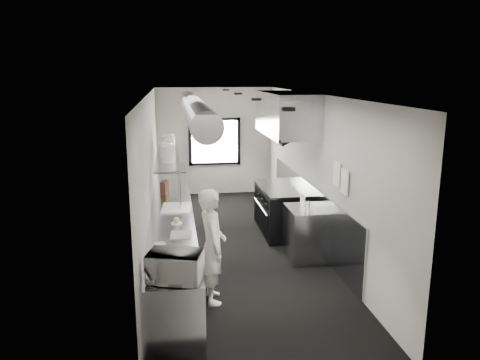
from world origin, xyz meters
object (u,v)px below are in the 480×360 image
object	(u,v)px
squeeze_bottle_d	(303,201)
squeeze_bottle_e	(302,199)
squeeze_bottle_c	(303,203)
microwave	(175,266)
cutting_board	(176,208)
knife_block	(164,187)
pass_shelf	(168,158)
plate_stack_d	(168,142)
line_cook	(212,246)
prep_counter	(172,236)
deli_tub_b	(160,247)
range	(281,209)
deli_tub_a	(159,252)
plate_stack_c	(168,145)
exhaust_hood	(286,114)
squeeze_bottle_a	(309,207)
bottle_station	(306,233)
plate_stack_b	(166,150)
plate_stack_a	(169,154)
squeeze_bottle_b	(305,206)
small_plate	(177,223)
far_work_table	(172,185)

from	to	relation	value
squeeze_bottle_d	squeeze_bottle_e	distance (m)	0.10
squeeze_bottle_c	microwave	bearing A→B (deg)	-131.05
cutting_board	knife_block	bearing A→B (deg)	101.34
pass_shelf	plate_stack_d	bearing A→B (deg)	89.60
line_cook	squeeze_bottle_c	size ratio (longest dim) A/B	8.45
prep_counter	deli_tub_b	bearing A→B (deg)	-94.86
range	deli_tub_a	distance (m)	4.00
deli_tub_b	cutting_board	size ratio (longest dim) A/B	0.24
deli_tub_b	plate_stack_c	bearing A→B (deg)	88.05
plate_stack_c	squeeze_bottle_c	xyz separation A→B (m)	(2.26, -1.96, -0.75)
deli_tub_b	knife_block	size ratio (longest dim) A/B	0.61
line_cook	prep_counter	bearing A→B (deg)	16.31
exhaust_hood	range	world-z (taller)	exhaust_hood
range	knife_block	xyz separation A→B (m)	(-2.32, -0.06, 0.56)
pass_shelf	squeeze_bottle_d	size ratio (longest dim) A/B	18.27
squeeze_bottle_a	microwave	bearing A→B (deg)	-134.03
bottle_station	pass_shelf	bearing A→B (deg)	144.01
plate_stack_b	squeeze_bottle_e	size ratio (longest dim) A/B	1.80
prep_counter	squeeze_bottle_c	distance (m)	2.30
pass_shelf	plate_stack_a	bearing A→B (deg)	-88.64
plate_stack_c	squeeze_bottle_b	distance (m)	3.15
bottle_station	squeeze_bottle_b	xyz separation A→B (m)	(-0.09, -0.14, 0.53)
pass_shelf	deli_tub_a	world-z (taller)	pass_shelf
pass_shelf	range	distance (m)	2.49
plate_stack_a	squeeze_bottle_e	bearing A→B (deg)	-18.27
squeeze_bottle_d	squeeze_bottle_e	xyz separation A→B (m)	(0.01, 0.10, 0.00)
exhaust_hood	cutting_board	distance (m)	2.84
line_cook	squeeze_bottle_e	world-z (taller)	line_cook
pass_shelf	plate_stack_a	xyz separation A→B (m)	(0.02, -0.67, 0.18)
knife_block	plate_stack_c	bearing A→B (deg)	96.91
range	deli_tub_b	distance (m)	3.87
pass_shelf	microwave	size ratio (longest dim) A/B	5.44
deli_tub_a	plate_stack_a	size ratio (longest dim) A/B	0.44
plate_stack_c	squeeze_bottle_a	distance (m)	3.25
microwave	squeeze_bottle_a	size ratio (longest dim) A/B	3.00
squeeze_bottle_a	small_plate	bearing A→B (deg)	-172.73
squeeze_bottle_c	plate_stack_c	bearing A→B (deg)	139.02
bottle_station	far_work_table	world-z (taller)	same
prep_counter	cutting_board	size ratio (longest dim) A/B	9.35
prep_counter	far_work_table	size ratio (longest dim) A/B	5.00
deli_tub_b	squeeze_bottle_e	size ratio (longest dim) A/B	0.89
line_cook	squeeze_bottle_e	distance (m)	2.37
microwave	small_plate	distance (m)	2.02
pass_shelf	line_cook	distance (m)	3.17
plate_stack_a	squeeze_bottle_a	world-z (taller)	plate_stack_a
prep_counter	squeeze_bottle_e	distance (m)	2.35
deli_tub_a	squeeze_bottle_d	size ratio (longest dim) A/B	0.80
range	plate_stack_c	size ratio (longest dim) A/B	4.41
plate_stack_d	squeeze_bottle_e	bearing A→B (deg)	-43.89
small_plate	squeeze_bottle_d	world-z (taller)	squeeze_bottle_d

